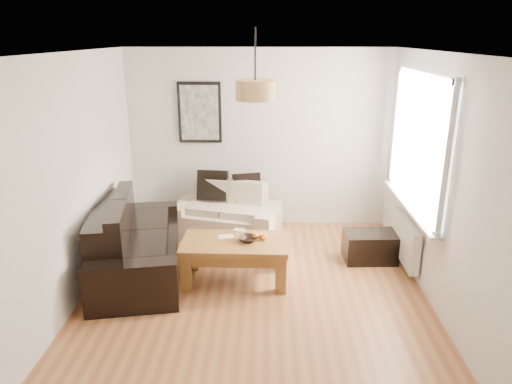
{
  "coord_description": "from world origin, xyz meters",
  "views": [
    {
      "loc": [
        0.13,
        -4.49,
        2.76
      ],
      "look_at": [
        0.0,
        0.6,
        1.05
      ],
      "focal_mm": 32.91,
      "sensor_mm": 36.0,
      "label": 1
    }
  ],
  "objects_px": {
    "loveseat_cream": "(226,211)",
    "coffee_table": "(235,261)",
    "sofa_leather": "(137,240)",
    "ottoman": "(370,246)"
  },
  "relations": [
    {
      "from": "loveseat_cream",
      "to": "coffee_table",
      "type": "bearing_deg",
      "value": -66.65
    },
    {
      "from": "coffee_table",
      "to": "sofa_leather",
      "type": "bearing_deg",
      "value": 171.74
    },
    {
      "from": "coffee_table",
      "to": "ottoman",
      "type": "height_order",
      "value": "coffee_table"
    },
    {
      "from": "sofa_leather",
      "to": "ottoman",
      "type": "distance_m",
      "value": 2.92
    },
    {
      "from": "coffee_table",
      "to": "loveseat_cream",
      "type": "bearing_deg",
      "value": 99.12
    },
    {
      "from": "loveseat_cream",
      "to": "ottoman",
      "type": "distance_m",
      "value": 2.06
    },
    {
      "from": "loveseat_cream",
      "to": "coffee_table",
      "type": "relative_size",
      "value": 1.19
    },
    {
      "from": "sofa_leather",
      "to": "ottoman",
      "type": "xyz_separation_m",
      "value": [
        2.88,
        0.39,
        -0.24
      ]
    },
    {
      "from": "loveseat_cream",
      "to": "coffee_table",
      "type": "height_order",
      "value": "loveseat_cream"
    },
    {
      "from": "coffee_table",
      "to": "ottoman",
      "type": "distance_m",
      "value": 1.79
    }
  ]
}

